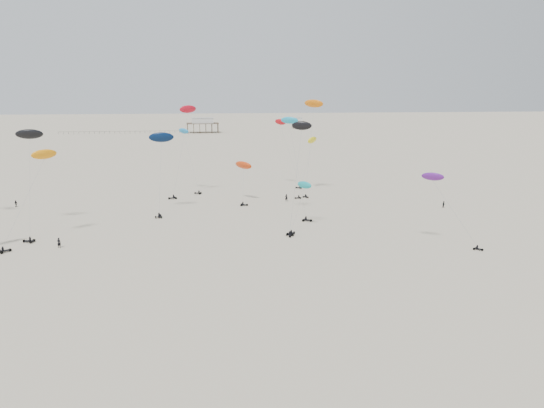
{
  "coord_description": "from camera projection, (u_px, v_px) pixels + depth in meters",
  "views": [
    {
      "loc": [
        -13.12,
        -6.57,
        27.53
      ],
      "look_at": [
        0.0,
        88.0,
        7.0
      ],
      "focal_mm": 35.0,
      "sensor_mm": 36.0,
      "label": 1
    }
  ],
  "objects": [
    {
      "name": "spectator_2",
      "position": [
        16.0,
        207.0,
        127.8
      ],
      "size": [
        1.3,
        1.11,
        1.93
      ],
      "primitive_type": "imported",
      "rotation": [
        0.0,
        0.0,
        5.75
      ],
      "color": "black",
      "rests_on": "ground"
    },
    {
      "name": "rig_12",
      "position": [
        161.0,
        151.0,
        118.31
      ],
      "size": [
        5.65,
        7.88,
        18.61
      ],
      "rotation": [
        0.0,
        0.0,
        -0.18
      ],
      "color": "black",
      "rests_on": "ground"
    },
    {
      "name": "rig_5",
      "position": [
        295.0,
        154.0,
        114.26
      ],
      "size": [
        6.33,
        8.93,
        22.17
      ],
      "rotation": [
        0.0,
        0.0,
        4.09
      ],
      "color": "black",
      "rests_on": "ground"
    },
    {
      "name": "rig_9",
      "position": [
        310.0,
        148.0,
        144.94
      ],
      "size": [
        9.09,
        14.57,
        18.02
      ],
      "rotation": [
        0.0,
        0.0,
        1.78
      ],
      "color": "black",
      "rests_on": "ground"
    },
    {
      "name": "spectator_0",
      "position": [
        59.0,
        248.0,
        94.56
      ],
      "size": [
        0.88,
        0.67,
        2.2
      ],
      "primitive_type": "imported",
      "rotation": [
        0.0,
        0.0,
        2.98
      ],
      "color": "black",
      "rests_on": "ground"
    },
    {
      "name": "rig_11",
      "position": [
        243.0,
        170.0,
        132.44
      ],
      "size": [
        5.42,
        9.81,
        10.87
      ],
      "rotation": [
        0.0,
        0.0,
        4.47
      ],
      "color": "black",
      "rests_on": "ground"
    },
    {
      "name": "pavilion_small",
      "position": [
        298.0,
        124.0,
        389.22
      ],
      "size": [
        9.0,
        7.0,
        8.0
      ],
      "color": "brown",
      "rests_on": "ground"
    },
    {
      "name": "rig_2",
      "position": [
        442.0,
        191.0,
        94.2
      ],
      "size": [
        10.07,
        7.92,
        14.3
      ],
      "rotation": [
        0.0,
        0.0,
        3.73
      ],
      "color": "black",
      "rests_on": "ground"
    },
    {
      "name": "rig_3",
      "position": [
        35.0,
        176.0,
        96.0
      ],
      "size": [
        9.46,
        11.89,
        18.04
      ],
      "rotation": [
        0.0,
        0.0,
        5.3
      ],
      "color": "black",
      "rests_on": "ground"
    },
    {
      "name": "pavilion_main",
      "position": [
        203.0,
        126.0,
        350.61
      ],
      "size": [
        21.0,
        13.0,
        9.8
      ],
      "color": "brown",
      "rests_on": "ground"
    },
    {
      "name": "ground_plane",
      "position": [
        233.0,
        162.0,
        207.59
      ],
      "size": [
        900.0,
        900.0,
        0.0
      ],
      "primitive_type": "plane",
      "color": "beige"
    },
    {
      "name": "spectator_1",
      "position": [
        444.0,
        208.0,
        126.76
      ],
      "size": [
        0.98,
        0.64,
        1.89
      ],
      "primitive_type": "imported",
      "rotation": [
        0.0,
        0.0,
        6.4
      ],
      "color": "black",
      "rests_on": "ground"
    },
    {
      "name": "rig_7",
      "position": [
        188.0,
        148.0,
        143.22
      ],
      "size": [
        6.5,
        6.88,
        17.75
      ],
      "rotation": [
        0.0,
        0.0,
        1.27
      ],
      "color": "black",
      "rests_on": "ground"
    },
    {
      "name": "rig_0",
      "position": [
        298.0,
        159.0,
        100.61
      ],
      "size": [
        5.36,
        4.63,
        21.9
      ],
      "rotation": [
        0.0,
        0.0,
        3.05
      ],
      "color": "black",
      "rests_on": "ground"
    },
    {
      "name": "pier_fence",
      "position": [
        122.0,
        132.0,
        344.35
      ],
      "size": [
        80.2,
        0.2,
        1.5
      ],
      "color": "black",
      "rests_on": "ground"
    },
    {
      "name": "rig_4",
      "position": [
        313.0,
        113.0,
        139.14
      ],
      "size": [
        6.75,
        9.37,
        25.51
      ],
      "rotation": [
        0.0,
        0.0,
        3.59
      ],
      "color": "black",
      "rests_on": "ground"
    },
    {
      "name": "rig_8",
      "position": [
        285.0,
        137.0,
        151.25
      ],
      "size": [
        7.93,
        7.51,
        19.77
      ],
      "rotation": [
        0.0,
        0.0,
        1.17
      ],
      "color": "black",
      "rests_on": "ground"
    },
    {
      "name": "rig_10",
      "position": [
        184.0,
        131.0,
        136.72
      ],
      "size": [
        8.36,
        7.18,
        23.97
      ],
      "rotation": [
        0.0,
        0.0,
        1.97
      ],
      "color": "black",
      "rests_on": "ground"
    },
    {
      "name": "spectator_3",
      "position": [
        286.0,
        201.0,
        134.24
      ],
      "size": [
        0.94,
        0.8,
        2.18
      ],
      "primitive_type": "imported",
      "rotation": [
        0.0,
        0.0,
        2.77
      ],
      "color": "black",
      "rests_on": "ground"
    },
    {
      "name": "rig_14",
      "position": [
        29.0,
        152.0,
        104.31
      ],
      "size": [
        5.87,
        15.0,
        21.61
      ],
      "rotation": [
        0.0,
        0.0,
        1.37
      ],
      "color": "black",
      "rests_on": "ground"
    },
    {
      "name": "rig_1",
      "position": [
        299.0,
        204.0,
        105.42
      ],
      "size": [
        6.42,
        9.03,
        10.28
      ],
      "rotation": [
        0.0,
        0.0,
        5.6
      ],
      "color": "black",
      "rests_on": "ground"
    }
  ]
}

